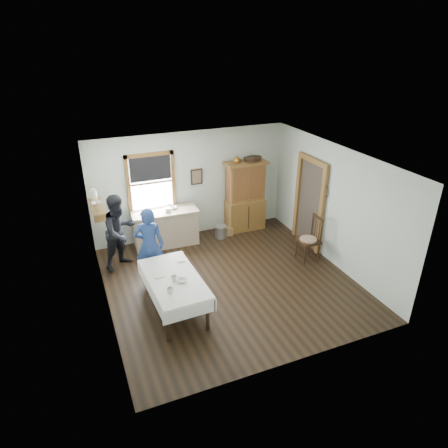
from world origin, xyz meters
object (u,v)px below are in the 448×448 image
object	(u,v)px
pail	(221,232)
wicker_basket	(226,231)
figure_dark	(120,234)
dining_table	(175,294)
china_hutch	(245,196)
woman_blue	(150,248)
spindle_chair	(309,239)
work_counter	(166,228)

from	to	relation	value
pail	wicker_basket	xyz separation A→B (m)	(0.18, 0.08, -0.06)
figure_dark	dining_table	bearing A→B (deg)	-103.02
china_hutch	woman_blue	bearing A→B (deg)	-152.69
pail	woman_blue	distance (m)	2.51
spindle_chair	wicker_basket	world-z (taller)	spindle_chair
china_hutch	pail	world-z (taller)	china_hutch
dining_table	figure_dark	bearing A→B (deg)	107.81
spindle_chair	pail	bearing A→B (deg)	129.93
dining_table	figure_dark	xyz separation A→B (m)	(-0.65, 2.01, 0.43)
work_counter	dining_table	size ratio (longest dim) A/B	0.88
china_hutch	woman_blue	world-z (taller)	china_hutch
work_counter	spindle_chair	distance (m)	3.46
woman_blue	figure_dark	xyz separation A→B (m)	(-0.47, 0.82, 0.02)
spindle_chair	dining_table	bearing A→B (deg)	-168.24
woman_blue	china_hutch	bearing A→B (deg)	-135.66
wicker_basket	woman_blue	xyz separation A→B (m)	(-2.28, -1.33, 0.67)
pail	woman_blue	bearing A→B (deg)	-149.23
woman_blue	figure_dark	distance (m)	0.95
dining_table	pail	distance (m)	3.11
work_counter	woman_blue	xyz separation A→B (m)	(-0.70, -1.41, 0.31)
wicker_basket	figure_dark	xyz separation A→B (m)	(-2.75, -0.51, 0.70)
china_hutch	wicker_basket	bearing A→B (deg)	-165.56
dining_table	china_hutch	bearing A→B (deg)	44.63
work_counter	spindle_chair	world-z (taller)	spindle_chair
pail	woman_blue	xyz separation A→B (m)	(-2.09, -1.25, 0.61)
dining_table	work_counter	bearing A→B (deg)	78.60
china_hutch	dining_table	bearing A→B (deg)	-135.31
work_counter	china_hutch	xyz separation A→B (m)	(2.19, 0.08, 0.47)
work_counter	figure_dark	distance (m)	1.35
work_counter	wicker_basket	size ratio (longest dim) A/B	4.81
pail	wicker_basket	world-z (taller)	pail
work_counter	wicker_basket	distance (m)	1.62
spindle_chair	woman_blue	distance (m)	3.60
dining_table	spindle_chair	bearing A→B (deg)	10.88
wicker_basket	figure_dark	bearing A→B (deg)	-169.50
work_counter	dining_table	distance (m)	2.66
china_hutch	figure_dark	bearing A→B (deg)	-168.73
china_hutch	woman_blue	size ratio (longest dim) A/B	1.21
dining_table	pail	bearing A→B (deg)	51.77
pail	wicker_basket	distance (m)	0.21
spindle_chair	figure_dark	bearing A→B (deg)	162.14
pail	dining_table	bearing A→B (deg)	-128.23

